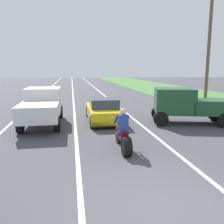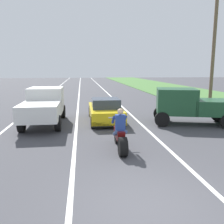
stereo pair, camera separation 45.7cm
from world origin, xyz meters
The scene contains 10 objects.
ground_plane centered at (0.00, 0.00, 0.00)m, with size 160.00×160.00×0.00m, color #424247.
lane_stripe_left_solid centered at (-5.40, 20.00, 0.00)m, with size 0.14×120.00×0.01m, color white.
lane_stripe_right_solid centered at (1.80, 20.00, 0.00)m, with size 0.14×120.00×0.01m, color white.
lane_stripe_centre_dashed centered at (-1.80, 20.00, 0.00)m, with size 0.14×120.00×0.01m, color white.
grass_verge_right centered at (11.92, 20.00, 0.03)m, with size 10.00×120.00×0.06m, color #477538.
motorcycle_with_rider centered at (-0.08, 3.92, 0.59)m, with size 0.70×2.21×1.62m.
sports_car_yellow centered at (-0.12, 9.16, 0.63)m, with size 1.84×4.30×1.37m.
pickup_truck_left_lane_white centered at (-3.55, 8.80, 1.11)m, with size 2.02×4.80×1.98m.
pickup_truck_right_shoulder_dark_green centered at (4.67, 7.84, 1.11)m, with size 5.14×3.14×1.98m.
utility_pole_roadside centered at (7.74, 11.57, 4.26)m, with size 0.24×0.24×8.52m, color brown.
Camera 2 is at (-1.48, -4.69, 3.06)m, focal length 38.56 mm.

